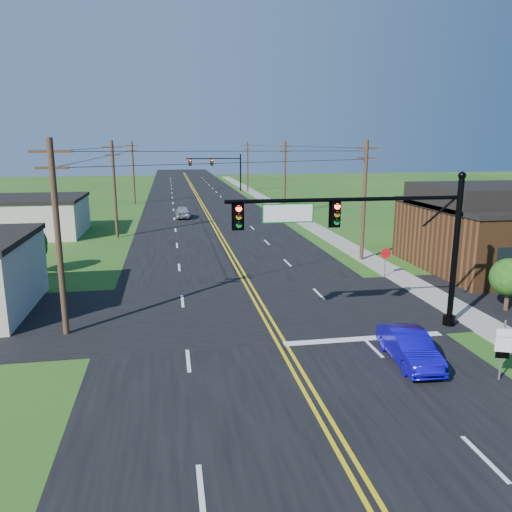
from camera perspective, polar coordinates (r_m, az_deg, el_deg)
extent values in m
plane|color=#1F4F16|center=(16.46, 8.11, -19.49)|extent=(260.00, 260.00, 0.00)
cube|color=black|center=(63.94, -5.76, 4.86)|extent=(16.00, 220.00, 0.04)
cube|color=black|center=(27.03, 0.27, -6.07)|extent=(70.00, 10.00, 0.04)
cube|color=gray|center=(55.95, 5.82, 3.75)|extent=(2.00, 160.00, 0.08)
cylinder|color=black|center=(25.55, 21.79, 0.22)|extent=(0.28, 0.28, 7.20)
cylinder|color=black|center=(26.43, 21.19, -6.89)|extent=(0.60, 0.60, 0.50)
sphere|color=black|center=(25.07, 22.49, 8.50)|extent=(0.36, 0.36, 0.36)
cylinder|color=black|center=(22.71, 10.37, 6.37)|extent=(11.00, 0.18, 0.18)
cube|color=#056019|center=(22.00, 3.68, 4.91)|extent=(2.30, 0.06, 0.85)
cylinder|color=black|center=(94.27, -1.78, 9.63)|extent=(0.28, 0.28, 7.20)
cylinder|color=black|center=(94.51, -1.76, 7.60)|extent=(0.60, 0.60, 0.50)
sphere|color=black|center=(94.14, -1.79, 11.88)|extent=(0.36, 0.36, 0.36)
cylinder|color=black|center=(93.60, -4.88, 11.04)|extent=(10.00, 0.18, 0.18)
cube|color=#056019|center=(93.38, -6.86, 10.65)|extent=(2.30, 0.06, 0.85)
cube|color=#BEB4A2|center=(53.66, -25.51, 3.98)|extent=(12.00, 9.00, 3.40)
cube|color=black|center=(53.45, -25.70, 5.93)|extent=(12.20, 9.20, 0.30)
cylinder|color=#3B261B|center=(24.09, -21.66, 1.70)|extent=(0.28, 0.28, 9.00)
cube|color=#3B261B|center=(23.72, -22.44, 10.98)|extent=(1.80, 0.12, 0.12)
cube|color=#3B261B|center=(23.74, -22.30, 9.30)|extent=(1.40, 0.12, 0.12)
cylinder|color=#3B261B|center=(48.63, -15.86, 7.28)|extent=(0.28, 0.28, 9.00)
cube|color=#3B261B|center=(48.44, -16.14, 11.87)|extent=(1.80, 0.12, 0.12)
cube|color=#3B261B|center=(48.45, -16.09, 11.04)|extent=(1.40, 0.12, 0.12)
cylinder|color=#3B261B|center=(75.47, -13.84, 9.18)|extent=(0.28, 0.28, 9.00)
cube|color=#3B261B|center=(75.35, -14.00, 12.14)|extent=(1.80, 0.12, 0.12)
cube|color=#3B261B|center=(75.36, -13.97, 11.60)|extent=(1.40, 0.12, 0.12)
cylinder|color=#3B261B|center=(38.22, 12.25, 6.10)|extent=(0.28, 0.28, 9.00)
cube|color=#3B261B|center=(37.99, 12.53, 11.95)|extent=(1.80, 0.12, 0.12)
cube|color=#3B261B|center=(38.00, 12.48, 10.89)|extent=(1.40, 0.12, 0.12)
cylinder|color=#3B261B|center=(62.98, 3.31, 8.88)|extent=(0.28, 0.28, 9.00)
cube|color=#3B261B|center=(62.84, 3.36, 12.43)|extent=(1.80, 0.12, 0.12)
cube|color=#3B261B|center=(62.85, 3.35, 11.79)|extent=(1.40, 0.12, 0.12)
cylinder|color=#3B261B|center=(92.40, -0.98, 10.13)|extent=(0.28, 0.28, 9.00)
cube|color=#3B261B|center=(92.30, -0.99, 12.55)|extent=(1.80, 0.12, 0.12)
cube|color=#3B261B|center=(92.31, -0.99, 12.12)|extent=(1.40, 0.12, 0.12)
cylinder|color=#3B261B|center=(44.92, 17.48, 2.14)|extent=(0.24, 0.24, 1.85)
sphere|color=#15410F|center=(44.66, 17.63, 4.26)|extent=(3.00, 3.00, 3.00)
cylinder|color=#3B261B|center=(29.78, 26.75, -4.40)|extent=(0.24, 0.24, 1.32)
sphere|color=#15410F|center=(29.48, 26.98, -2.17)|extent=(2.00, 2.00, 2.00)
cylinder|color=#3B261B|center=(37.30, -24.36, -0.74)|extent=(0.24, 0.24, 1.54)
sphere|color=#15410F|center=(37.03, -24.55, 1.37)|extent=(2.40, 2.40, 2.40)
imported|color=#0F07AB|center=(21.39, 17.13, -10.03)|extent=(1.68, 4.13, 1.33)
imported|color=#ABACB0|center=(60.30, -8.37, 4.99)|extent=(1.76, 4.32, 1.47)
cylinder|color=slate|center=(21.01, 26.32, -9.68)|extent=(0.10, 0.10, 2.40)
cube|color=white|center=(20.74, 26.56, -7.89)|extent=(0.58, 0.23, 0.33)
cube|color=white|center=(20.89, 26.44, -9.02)|extent=(0.58, 0.23, 0.60)
cube|color=black|center=(21.04, 26.33, -10.12)|extent=(0.47, 0.20, 0.24)
cylinder|color=slate|center=(34.16, 14.53, -0.86)|extent=(0.06, 0.06, 1.88)
cylinder|color=red|center=(33.98, 14.61, 0.30)|extent=(0.72, 0.06, 0.71)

